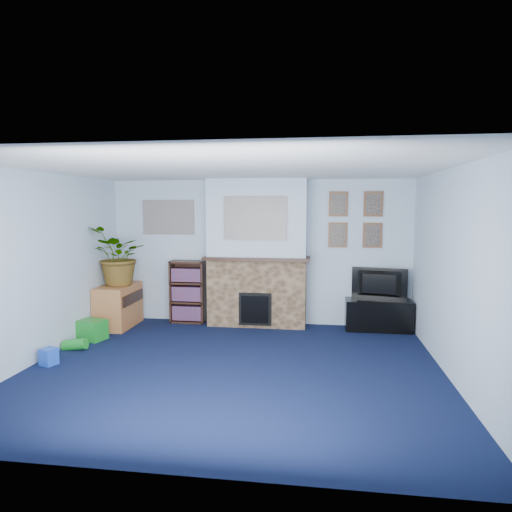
# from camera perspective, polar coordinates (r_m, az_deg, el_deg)

# --- Properties ---
(floor) EXTENTS (5.00, 4.50, 0.01)m
(floor) POSITION_cam_1_polar(r_m,az_deg,el_deg) (5.72, -2.79, -13.83)
(floor) COLOR #0D1534
(floor) RESTS_ON ground
(ceiling) EXTENTS (5.00, 4.50, 0.01)m
(ceiling) POSITION_cam_1_polar(r_m,az_deg,el_deg) (5.39, -2.92, 10.90)
(ceiling) COLOR white
(ceiling) RESTS_ON wall_back
(wall_back) EXTENTS (5.00, 0.04, 2.40)m
(wall_back) POSITION_cam_1_polar(r_m,az_deg,el_deg) (7.63, 0.33, 0.49)
(wall_back) COLOR silver
(wall_back) RESTS_ON ground
(wall_front) EXTENTS (5.00, 0.04, 2.40)m
(wall_front) POSITION_cam_1_polar(r_m,az_deg,el_deg) (3.28, -10.33, -7.22)
(wall_front) COLOR silver
(wall_front) RESTS_ON ground
(wall_left) EXTENTS (0.04, 4.50, 2.40)m
(wall_left) POSITION_cam_1_polar(r_m,az_deg,el_deg) (6.39, -25.47, -1.22)
(wall_left) COLOR silver
(wall_left) RESTS_ON ground
(wall_right) EXTENTS (0.04, 4.50, 2.40)m
(wall_right) POSITION_cam_1_polar(r_m,az_deg,el_deg) (5.53, 23.51, -2.19)
(wall_right) COLOR silver
(wall_right) RESTS_ON ground
(chimney_breast) EXTENTS (1.72, 0.50, 2.40)m
(chimney_breast) POSITION_cam_1_polar(r_m,az_deg,el_deg) (7.43, 0.12, 0.21)
(chimney_breast) COLOR brown
(chimney_breast) RESTS_ON ground
(collage_main) EXTENTS (1.00, 0.03, 0.68)m
(collage_main) POSITION_cam_1_polar(r_m,az_deg,el_deg) (7.19, -0.11, 4.77)
(collage_main) COLOR gray
(collage_main) RESTS_ON chimney_breast
(collage_left) EXTENTS (0.90, 0.03, 0.58)m
(collage_left) POSITION_cam_1_polar(r_m,az_deg,el_deg) (7.94, -10.88, 4.79)
(collage_left) COLOR gray
(collage_left) RESTS_ON wall_back
(portrait_tl) EXTENTS (0.30, 0.03, 0.40)m
(portrait_tl) POSITION_cam_1_polar(r_m,az_deg,el_deg) (7.51, 10.25, 6.41)
(portrait_tl) COLOR brown
(portrait_tl) RESTS_ON wall_back
(portrait_tr) EXTENTS (0.30, 0.03, 0.40)m
(portrait_tr) POSITION_cam_1_polar(r_m,az_deg,el_deg) (7.55, 14.45, 6.31)
(portrait_tr) COLOR brown
(portrait_tr) RESTS_ON wall_back
(portrait_bl) EXTENTS (0.30, 0.03, 0.40)m
(portrait_bl) POSITION_cam_1_polar(r_m,az_deg,el_deg) (7.53, 10.18, 2.60)
(portrait_bl) COLOR brown
(portrait_bl) RESTS_ON wall_back
(portrait_br) EXTENTS (0.30, 0.03, 0.40)m
(portrait_br) POSITION_cam_1_polar(r_m,az_deg,el_deg) (7.57, 14.34, 2.53)
(portrait_br) COLOR brown
(portrait_br) RESTS_ON wall_back
(tv_stand) EXTENTS (1.03, 0.43, 0.49)m
(tv_stand) POSITION_cam_1_polar(r_m,az_deg,el_deg) (7.57, 15.01, -7.26)
(tv_stand) COLOR black
(tv_stand) RESTS_ON ground
(television) EXTENTS (0.87, 0.29, 0.50)m
(television) POSITION_cam_1_polar(r_m,az_deg,el_deg) (7.49, 15.10, -3.42)
(television) COLOR black
(television) RESTS_ON tv_stand
(bookshelf) EXTENTS (0.58, 0.28, 1.05)m
(bookshelf) POSITION_cam_1_polar(r_m,az_deg,el_deg) (7.84, -8.49, -4.59)
(bookshelf) COLOR #311B11
(bookshelf) RESTS_ON ground
(sideboard) EXTENTS (0.49, 0.88, 0.69)m
(sideboard) POSITION_cam_1_polar(r_m,az_deg,el_deg) (7.84, -16.82, -5.92)
(sideboard) COLOR #B86E3B
(sideboard) RESTS_ON ground
(potted_plant) EXTENTS (0.83, 0.93, 0.97)m
(potted_plant) POSITION_cam_1_polar(r_m,az_deg,el_deg) (7.64, -16.82, 0.01)
(potted_plant) COLOR #26661E
(potted_plant) RESTS_ON sideboard
(mantel_clock) EXTENTS (0.10, 0.06, 0.14)m
(mantel_clock) POSITION_cam_1_polar(r_m,az_deg,el_deg) (7.38, 0.08, 0.45)
(mantel_clock) COLOR gold
(mantel_clock) RESTS_ON chimney_breast
(mantel_candle) EXTENTS (0.06, 0.06, 0.18)m
(mantel_candle) POSITION_cam_1_polar(r_m,az_deg,el_deg) (7.35, 2.04, 0.50)
(mantel_candle) COLOR #B2BFC6
(mantel_candle) RESTS_ON chimney_breast
(mantel_teddy) EXTENTS (0.13, 0.13, 0.13)m
(mantel_teddy) POSITION_cam_1_polar(r_m,az_deg,el_deg) (7.47, -3.63, 0.47)
(mantel_teddy) COLOR gray
(mantel_teddy) RESTS_ON chimney_breast
(mantel_can) EXTENTS (0.06, 0.06, 0.12)m
(mantel_can) POSITION_cam_1_polar(r_m,az_deg,el_deg) (7.32, 5.03, 0.31)
(mantel_can) COLOR blue
(mantel_can) RESTS_ON chimney_breast
(green_crate) EXTENTS (0.43, 0.37, 0.29)m
(green_crate) POSITION_cam_1_polar(r_m,az_deg,el_deg) (7.23, -19.81, -8.74)
(green_crate) COLOR #198C26
(green_crate) RESTS_ON ground
(toy_ball) EXTENTS (0.20, 0.20, 0.20)m
(toy_ball) POSITION_cam_1_polar(r_m,az_deg,el_deg) (7.37, -19.73, -8.87)
(toy_ball) COLOR orange
(toy_ball) RESTS_ON ground
(toy_block) EXTENTS (0.22, 0.22, 0.21)m
(toy_block) POSITION_cam_1_polar(r_m,az_deg,el_deg) (6.34, -24.48, -11.32)
(toy_block) COLOR blue
(toy_block) RESTS_ON ground
(toy_tube) EXTENTS (0.35, 0.15, 0.20)m
(toy_tube) POSITION_cam_1_polar(r_m,az_deg,el_deg) (6.85, -21.70, -10.26)
(toy_tube) COLOR #198C26
(toy_tube) RESTS_ON ground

